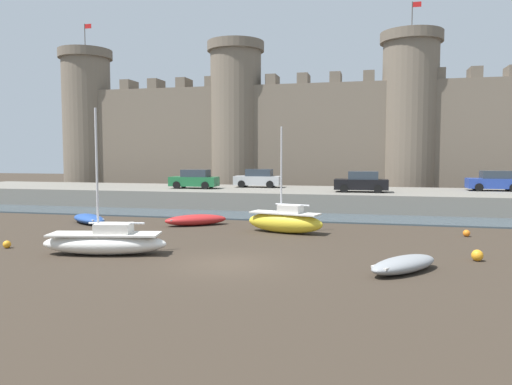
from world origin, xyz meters
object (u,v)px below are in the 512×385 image
Objects in this scene: mooring_buoy_near_channel at (62,236)px; mooring_buoy_near_shore at (477,255)px; sailboat_midflat_right at (285,221)px; car_quay_centre_east at (362,182)px; rowboat_near_channel_left at (89,219)px; rowboat_near_channel_right at (196,220)px; car_quay_east at (494,181)px; rowboat_midflat_left at (404,264)px; mooring_buoy_mid_mud at (7,244)px; mooring_buoy_off_centre at (467,233)px; sailboat_midflat_centre at (105,242)px; car_quay_west at (194,179)px; car_quay_centre_west at (258,179)px.

mooring_buoy_near_channel is 19.87m from mooring_buoy_near_shore.
sailboat_midflat_right is at bearing 148.89° from mooring_buoy_near_shore.
car_quay_centre_east is at bearing 49.26° from mooring_buoy_near_channel.
car_quay_centre_east is (16.68, 11.39, 1.93)m from rowboat_near_channel_left.
rowboat_near_channel_right is 0.94× the size of car_quay_east.
car_quay_centre_east is (-2.10, 20.44, 1.92)m from rowboat_midflat_left.
mooring_buoy_near_channel is (-4.95, -6.43, -0.16)m from rowboat_near_channel_right.
rowboat_near_channel_left reaches higher than mooring_buoy_mid_mud.
sailboat_midflat_centre is at bearing -151.75° from mooring_buoy_off_centre.
car_quay_centre_east and car_quay_west have the same top height.
car_quay_west reaches higher than mooring_buoy_near_channel.
car_quay_centre_west is at bearing 87.47° from rowboat_near_channel_right.
mooring_buoy_mid_mud is at bearing -111.59° from mooring_buoy_near_channel.
mooring_buoy_off_centre is 6.47m from mooring_buoy_near_shore.
car_quay_centre_east is at bearing 106.28° from mooring_buoy_near_shore.
car_quay_centre_east reaches higher than mooring_buoy_off_centre.
mooring_buoy_near_shore is at bearing -1.78° from mooring_buoy_near_channel.
mooring_buoy_mid_mud is at bearing -137.96° from car_quay_east.
car_quay_east reaches higher than mooring_buoy_off_centre.
sailboat_midflat_centre is 21.31m from car_quay_west.
rowboat_near_channel_left is (-18.78, 9.05, -0.01)m from rowboat_midflat_left.
rowboat_near_channel_left is 22.50m from mooring_buoy_off_centre.
mooring_buoy_off_centre is at bearing 28.25° from sailboat_midflat_centre.
mooring_buoy_off_centre is at bearing -44.78° from car_quay_centre_west.
car_quay_west is at bearing 110.74° from rowboat_near_channel_right.
mooring_buoy_off_centre is at bearing 84.17° from mooring_buoy_near_shore.
sailboat_midflat_right is at bearing 24.01° from mooring_buoy_near_channel.
mooring_buoy_mid_mud is 21.04m from mooring_buoy_near_shore.
car_quay_east reaches higher than mooring_buoy_near_shore.
car_quay_centre_east is at bearing 62.32° from sailboat_midflat_centre.
rowboat_near_channel_left is at bearing -150.69° from car_quay_east.
mooring_buoy_near_channel is 22.61m from car_quay_centre_east.
car_quay_west is (2.55, 12.31, 1.93)m from rowboat_near_channel_left.
car_quay_west is at bearing 148.62° from mooring_buoy_off_centre.
sailboat_midflat_right is 16.76m from car_quay_west.
mooring_buoy_near_shore is (3.06, 2.76, -0.08)m from rowboat_midflat_left.
rowboat_near_channel_right is 6.97m from rowboat_near_channel_left.
sailboat_midflat_right is 15.13× the size of mooring_buoy_near_channel.
car_quay_east is (10.35, 3.78, 0.00)m from car_quay_centre_east.
rowboat_near_channel_right is 0.94× the size of car_quay_centre_west.
rowboat_near_channel_left is 10.43× the size of mooring_buoy_off_centre.
car_quay_centre_west is (-19.47, -0.20, 0.00)m from car_quay_east.
rowboat_midflat_left is 0.86× the size of car_quay_west.
rowboat_near_channel_left is 10.57× the size of mooring_buoy_mid_mud.
mooring_buoy_mid_mud is 0.76× the size of mooring_buoy_near_shore.
sailboat_midflat_right is at bearing -52.03° from car_quay_west.
sailboat_midflat_right is 6.11m from rowboat_near_channel_right.
mooring_buoy_near_channel is at bearing -164.17° from mooring_buoy_off_centre.
rowboat_near_channel_right is at bearing -92.53° from car_quay_centre_west.
rowboat_midflat_left is 15.38m from rowboat_near_channel_right.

